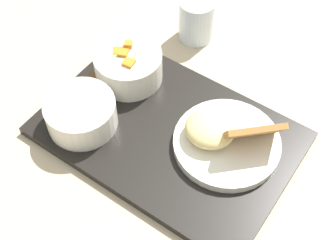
{
  "coord_description": "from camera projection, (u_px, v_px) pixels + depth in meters",
  "views": [
    {
      "loc": [
        0.32,
        -0.35,
        0.67
      ],
      "look_at": [
        0.0,
        0.0,
        0.05
      ],
      "focal_mm": 50.0,
      "sensor_mm": 36.0,
      "label": 1
    }
  ],
  "objects": [
    {
      "name": "serving_tray",
      "position": [
        168.0,
        133.0,
        0.81
      ],
      "size": [
        0.46,
        0.34,
        0.02
      ],
      "color": "black",
      "rests_on": "ground_plane"
    },
    {
      "name": "knife",
      "position": [
        95.0,
        77.0,
        0.87
      ],
      "size": [
        0.04,
        0.18,
        0.01
      ],
      "rotation": [
        0.0,
        0.0,
        1.75
      ],
      "color": "silver",
      "rests_on": "serving_tray"
    },
    {
      "name": "glass_water",
      "position": [
        196.0,
        21.0,
        0.94
      ],
      "size": [
        0.07,
        0.07,
        0.09
      ],
      "color": "silver",
      "rests_on": "ground_plane"
    },
    {
      "name": "spoon",
      "position": [
        112.0,
        72.0,
        0.88
      ],
      "size": [
        0.04,
        0.15,
        0.01
      ],
      "rotation": [
        0.0,
        0.0,
        1.62
      ],
      "color": "silver",
      "rests_on": "serving_tray"
    },
    {
      "name": "plate_main",
      "position": [
        224.0,
        138.0,
        0.77
      ],
      "size": [
        0.18,
        0.18,
        0.09
      ],
      "color": "silver",
      "rests_on": "serving_tray"
    },
    {
      "name": "bowl_soup",
      "position": [
        81.0,
        112.0,
        0.79
      ],
      "size": [
        0.12,
        0.12,
        0.05
      ],
      "color": "silver",
      "rests_on": "serving_tray"
    },
    {
      "name": "ground_plane",
      "position": [
        168.0,
        136.0,
        0.82
      ],
      "size": [
        4.0,
        4.0,
        0.0
      ],
      "primitive_type": "plane",
      "color": "tan"
    },
    {
      "name": "bowl_salad",
      "position": [
        128.0,
        65.0,
        0.85
      ],
      "size": [
        0.12,
        0.12,
        0.07
      ],
      "color": "silver",
      "rests_on": "serving_tray"
    }
  ]
}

